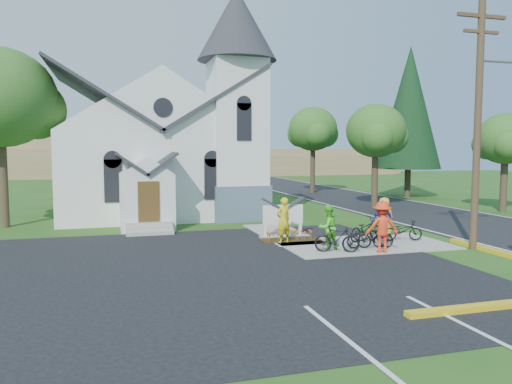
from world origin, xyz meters
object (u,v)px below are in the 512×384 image
object	(u,v)px
cyclist_0	(283,220)
bike_4	(403,231)
bike_3	(375,237)
cyclist_4	(384,218)
cyclist_1	(328,227)
utility_pole	(479,114)
bike_1	(337,239)
cyclist_3	(382,227)
cyclist_2	(383,220)
church_sign	(283,215)
bike_2	(365,229)
bike_0	(366,237)

from	to	relation	value
cyclist_0	bike_4	world-z (taller)	cyclist_0
bike_3	cyclist_4	bearing A→B (deg)	-26.26
cyclist_1	bike_3	distance (m)	2.06
utility_pole	bike_4	distance (m)	5.70
utility_pole	bike_3	distance (m)	6.35
cyclist_0	bike_1	size ratio (longest dim) A/B	1.12
bike_1	cyclist_3	world-z (taller)	cyclist_3
bike_1	cyclist_2	size ratio (longest dim) A/B	1.00
cyclist_4	church_sign	bearing A→B (deg)	-12.15
cyclist_0	cyclist_3	world-z (taller)	cyclist_3
cyclist_3	cyclist_4	size ratio (longest dim) A/B	1.08
utility_pole	cyclist_2	distance (m)	5.84
cyclist_2	bike_3	size ratio (longest dim) A/B	1.16
utility_pole	cyclist_4	world-z (taller)	utility_pole
bike_2	cyclist_4	world-z (taller)	cyclist_4
bike_1	bike_2	world-z (taller)	bike_1
cyclist_1	cyclist_4	size ratio (longest dim) A/B	0.97
cyclist_3	bike_4	distance (m)	2.91
church_sign	bike_3	bearing A→B (deg)	-53.54
utility_pole	bike_1	world-z (taller)	utility_pole
cyclist_1	cyclist_2	size ratio (longest dim) A/B	1.03
cyclist_0	bike_1	xyz separation A→B (m)	(1.33, -2.44, -0.45)
cyclist_3	utility_pole	bearing A→B (deg)	-172.14
bike_4	cyclist_0	bearing A→B (deg)	92.25
bike_0	bike_4	xyz separation A→B (m)	(2.31, 0.99, 0.02)
cyclist_1	bike_1	xyz separation A→B (m)	(0.14, -0.55, -0.37)
utility_pole	bike_0	world-z (taller)	utility_pole
cyclist_0	cyclist_4	distance (m)	4.73
utility_pole	bike_2	distance (m)	6.53
bike_0	bike_4	bearing A→B (deg)	-58.92
cyclist_0	cyclist_1	bearing A→B (deg)	104.05
cyclist_1	cyclist_3	size ratio (longest dim) A/B	0.90
bike_0	cyclist_4	distance (m)	2.69
cyclist_3	bike_3	bearing A→B (deg)	-90.42
bike_0	bike_4	distance (m)	2.52
church_sign	bike_2	world-z (taller)	church_sign
bike_1	bike_3	distance (m)	1.87
utility_pole	bike_0	bearing A→B (deg)	164.18
church_sign	cyclist_4	world-z (taller)	cyclist_4
cyclist_1	cyclist_3	distance (m)	2.09
cyclist_0	church_sign	bearing A→B (deg)	-126.71
cyclist_0	bike_2	bearing A→B (deg)	152.79
cyclist_4	bike_2	bearing A→B (deg)	28.38
cyclist_0	bike_2	distance (m)	3.64
bike_3	cyclist_1	bearing A→B (deg)	94.73
bike_2	cyclist_4	xyz separation A→B (m)	(1.17, 0.41, 0.41)
church_sign	bike_2	bearing A→B (deg)	-33.87
church_sign	bike_1	bearing A→B (deg)	-78.05
bike_2	bike_3	world-z (taller)	bike_2
bike_4	bike_0	bearing A→B (deg)	126.72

